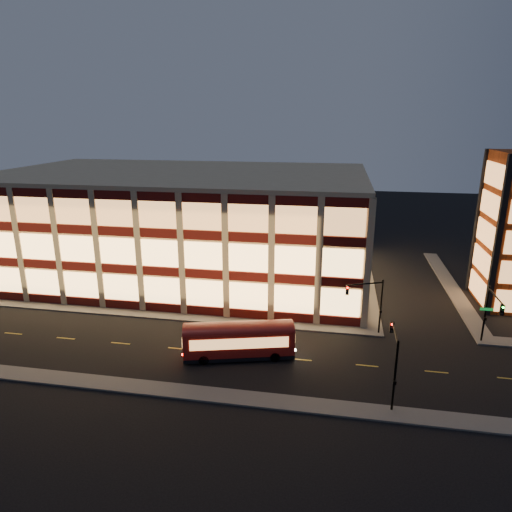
# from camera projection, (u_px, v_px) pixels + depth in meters

# --- Properties ---
(ground) EXTENTS (200.00, 200.00, 0.00)m
(ground) POSITION_uv_depth(u_px,v_px,m) (162.00, 320.00, 50.76)
(ground) COLOR black
(ground) RESTS_ON ground
(sidewalk_office_south) EXTENTS (54.00, 2.00, 0.15)m
(sidewalk_office_south) POSITION_uv_depth(u_px,v_px,m) (140.00, 313.00, 52.20)
(sidewalk_office_south) COLOR #514F4C
(sidewalk_office_south) RESTS_ON ground
(sidewalk_office_east) EXTENTS (2.00, 30.00, 0.15)m
(sidewalk_office_east) POSITION_uv_depth(u_px,v_px,m) (366.00, 280.00, 62.81)
(sidewalk_office_east) COLOR #514F4C
(sidewalk_office_east) RESTS_ON ground
(sidewalk_tower_west) EXTENTS (2.00, 30.00, 0.15)m
(sidewalk_tower_west) POSITION_uv_depth(u_px,v_px,m) (450.00, 285.00, 60.93)
(sidewalk_tower_west) COLOR #514F4C
(sidewalk_tower_west) RESTS_ON ground
(sidewalk_near) EXTENTS (100.00, 2.00, 0.15)m
(sidewalk_near) POSITION_uv_depth(u_px,v_px,m) (105.00, 383.00, 38.50)
(sidewalk_near) COLOR #514F4C
(sidewalk_near) RESTS_ON ground
(office_building) EXTENTS (50.45, 30.45, 14.50)m
(office_building) POSITION_uv_depth(u_px,v_px,m) (184.00, 222.00, 65.07)
(office_building) COLOR tan
(office_building) RESTS_ON ground
(traffic_signal_far) EXTENTS (3.79, 1.87, 6.00)m
(traffic_signal_far) POSITION_uv_depth(u_px,v_px,m) (369.00, 298.00, 45.99)
(traffic_signal_far) COLOR black
(traffic_signal_far) RESTS_ON ground
(traffic_signal_right) EXTENTS (1.20, 4.37, 6.00)m
(traffic_signal_right) POSITION_uv_depth(u_px,v_px,m) (491.00, 310.00, 43.25)
(traffic_signal_right) COLOR black
(traffic_signal_right) RESTS_ON ground
(traffic_signal_near) EXTENTS (0.32, 4.45, 6.00)m
(traffic_signal_near) POSITION_uv_depth(u_px,v_px,m) (394.00, 354.00, 35.16)
(traffic_signal_near) COLOR black
(traffic_signal_near) RESTS_ON ground
(trolley_bus) EXTENTS (10.50, 5.15, 3.45)m
(trolley_bus) POSITION_uv_depth(u_px,v_px,m) (239.00, 338.00, 42.36)
(trolley_bus) COLOR maroon
(trolley_bus) RESTS_ON ground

